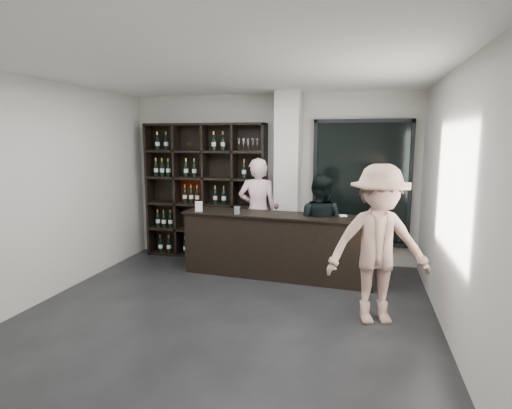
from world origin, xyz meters
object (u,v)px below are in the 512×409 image
(wine_shelf, at_px, (206,191))
(customer, at_px, (378,245))
(tasting_counter, at_px, (278,245))
(taster_pink, at_px, (258,211))
(taster_black, at_px, (319,227))

(wine_shelf, distance_m, customer, 3.64)
(customer, bearing_deg, tasting_counter, 120.96)
(wine_shelf, height_order, taster_pink, wine_shelf)
(wine_shelf, height_order, tasting_counter, wine_shelf)
(taster_pink, height_order, customer, customer)
(taster_pink, height_order, taster_black, taster_pink)
(customer, bearing_deg, taster_black, 103.62)
(taster_black, bearing_deg, tasting_counter, 23.19)
(wine_shelf, bearing_deg, tasting_counter, -28.80)
(wine_shelf, xyz_separation_m, tasting_counter, (1.48, -0.82, -0.70))
(wine_shelf, xyz_separation_m, taster_black, (2.10, -0.72, -0.40))
(wine_shelf, height_order, taster_black, wine_shelf)
(tasting_counter, xyz_separation_m, customer, (1.43, -1.35, 0.43))
(tasting_counter, xyz_separation_m, taster_black, (0.62, 0.10, 0.31))
(wine_shelf, distance_m, tasting_counter, 1.83)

